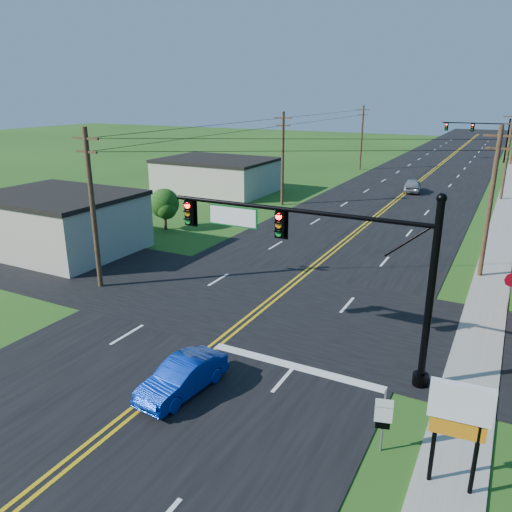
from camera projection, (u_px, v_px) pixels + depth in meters
The scene contains 19 objects.
ground at pixel (97, 437), 16.28m from camera, with size 260.00×260.00×0.00m, color #214A15.
road_main at pixel (409, 188), 58.36m from camera, with size 16.00×220.00×0.04m, color black.
road_cross at pixel (263, 305), 26.38m from camera, with size 70.00×10.00×0.04m, color black.
sidewalk at pixel (505, 216), 45.31m from camera, with size 2.00×160.00×0.08m, color gray.
signal_mast_main at pixel (315, 251), 19.62m from camera, with size 11.30×0.60×7.48m.
signal_mast_far at pixel (478, 133), 80.25m from camera, with size 10.98×0.60×7.48m.
cream_bldg_near at pixel (59, 222), 34.91m from camera, with size 10.20×8.20×4.10m.
cream_bldg_far at pixel (217, 175), 56.06m from camera, with size 12.20×9.20×3.70m.
utility_pole_left_a at pixel (93, 207), 27.41m from camera, with size 1.80×0.28×9.00m.
utility_pole_left_b at pixel (283, 157), 48.45m from camera, with size 1.80×0.28×9.00m.
utility_pole_left_c at pixel (362, 136), 71.18m from camera, with size 1.80×0.28×9.00m.
utility_pole_right_a at pixel (491, 200), 29.01m from camera, with size 1.80×0.28×9.00m.
utility_pole_right_b at pixel (508, 154), 50.89m from camera, with size 1.80×0.28×9.00m.
tree_left at pixel (164, 203), 40.29m from camera, with size 2.40×2.40×3.37m.
blue_car at pixel (183, 378), 18.47m from camera, with size 1.37×3.92×1.29m, color #072CA9.
distant_car at pixel (412, 186), 55.93m from camera, with size 1.79×4.45×1.51m, color #A3A3A7.
route_sign at pixel (383, 416), 15.26m from camera, with size 0.53×0.17×2.17m.
stop_sign at pixel (511, 284), 25.03m from camera, with size 0.71×0.35×2.16m.
pylon_sign at pixel (459, 414), 13.41m from camera, with size 1.66×0.38×3.38m.
Camera 1 is at (10.93, -9.65, 10.70)m, focal length 35.00 mm.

